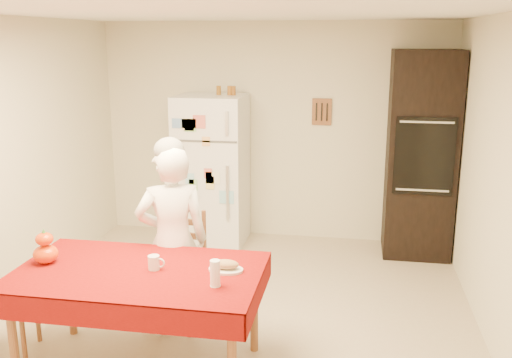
% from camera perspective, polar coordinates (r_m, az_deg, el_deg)
% --- Properties ---
extents(floor, '(4.50, 4.50, 0.00)m').
position_cam_1_polar(floor, '(4.91, -2.21, -14.19)').
color(floor, tan).
rests_on(floor, ground).
extents(room_shell, '(4.02, 4.52, 2.51)m').
position_cam_1_polar(room_shell, '(4.39, -2.39, 4.85)').
color(room_shell, beige).
rests_on(room_shell, ground).
extents(refrigerator, '(0.75, 0.74, 1.70)m').
position_cam_1_polar(refrigerator, '(6.48, -4.42, 0.85)').
color(refrigerator, white).
rests_on(refrigerator, floor).
extents(oven_cabinet, '(0.70, 0.62, 2.20)m').
position_cam_1_polar(oven_cabinet, '(6.31, 16.15, 2.31)').
color(oven_cabinet, black).
rests_on(oven_cabinet, floor).
extents(dining_table, '(1.70, 1.00, 0.76)m').
position_cam_1_polar(dining_table, '(4.07, -11.64, -9.83)').
color(dining_table, brown).
rests_on(dining_table, floor).
extents(chair_far, '(0.47, 0.45, 0.95)m').
position_cam_1_polar(chair_far, '(4.78, -7.65, -8.39)').
color(chair_far, brown).
rests_on(chair_far, floor).
extents(seated_woman, '(0.65, 0.54, 1.54)m').
position_cam_1_polar(seated_woman, '(4.52, -8.34, -6.23)').
color(seated_woman, white).
rests_on(seated_woman, floor).
extents(coffee_mug, '(0.08, 0.08, 0.10)m').
position_cam_1_polar(coffee_mug, '(4.02, -10.18, -8.23)').
color(coffee_mug, silver).
rests_on(coffee_mug, dining_table).
extents(pumpkin_lower, '(0.18, 0.18, 0.13)m').
position_cam_1_polar(pumpkin_lower, '(4.33, -20.28, -7.05)').
color(pumpkin_lower, '#E85105').
rests_on(pumpkin_lower, dining_table).
extents(pumpkin_upper, '(0.12, 0.12, 0.09)m').
position_cam_1_polar(pumpkin_upper, '(4.29, -20.41, -5.65)').
color(pumpkin_upper, '#D63B05').
rests_on(pumpkin_upper, pumpkin_lower).
extents(wine_glass, '(0.07, 0.07, 0.18)m').
position_cam_1_polar(wine_glass, '(3.70, -4.11, -9.39)').
color(wine_glass, white).
rests_on(wine_glass, dining_table).
extents(bread_plate, '(0.24, 0.24, 0.02)m').
position_cam_1_polar(bread_plate, '(3.95, -3.03, -9.05)').
color(bread_plate, silver).
rests_on(bread_plate, dining_table).
extents(bread_loaf, '(0.18, 0.10, 0.06)m').
position_cam_1_polar(bread_loaf, '(3.94, -3.04, -8.51)').
color(bread_loaf, '#A47950').
rests_on(bread_loaf, bread_plate).
extents(spice_jar_left, '(0.05, 0.05, 0.10)m').
position_cam_1_polar(spice_jar_left, '(6.36, -3.76, 8.84)').
color(spice_jar_left, brown).
rests_on(spice_jar_left, refrigerator).
extents(spice_jar_mid, '(0.05, 0.05, 0.10)m').
position_cam_1_polar(spice_jar_mid, '(6.33, -2.65, 8.83)').
color(spice_jar_mid, '#91561A').
rests_on(spice_jar_mid, refrigerator).
extents(spice_jar_right, '(0.05, 0.05, 0.10)m').
position_cam_1_polar(spice_jar_right, '(6.33, -2.27, 8.83)').
color(spice_jar_right, brown).
rests_on(spice_jar_right, refrigerator).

